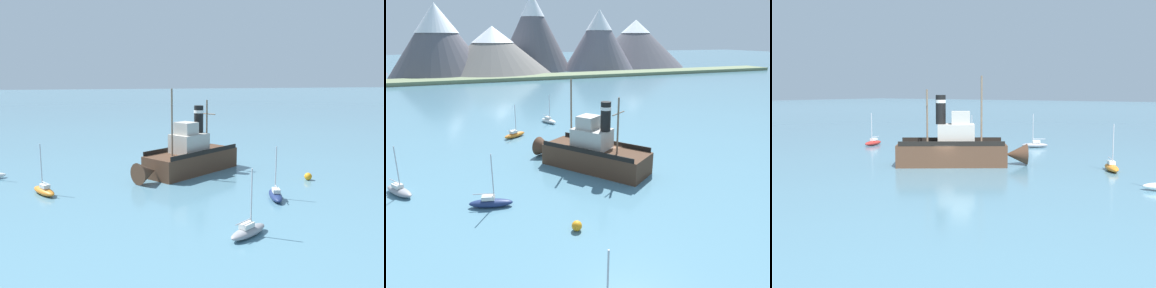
# 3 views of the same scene
# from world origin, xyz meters

# --- Properties ---
(ground_plane) EXTENTS (600.00, 600.00, 0.00)m
(ground_plane) POSITION_xyz_m (0.00, 0.00, 0.00)
(ground_plane) COLOR teal
(mountain_ridge) EXTENTS (199.82, 64.97, 32.44)m
(mountain_ridge) POSITION_xyz_m (-4.03, 116.24, 13.43)
(mountain_ridge) COLOR #56545B
(mountain_ridge) RESTS_ON ground
(shoreline_strip) EXTENTS (240.00, 12.00, 1.20)m
(shoreline_strip) POSITION_xyz_m (0.00, 88.40, 0.60)
(shoreline_strip) COLOR #6B7A56
(shoreline_strip) RESTS_ON ground
(old_tugboat) EXTENTS (11.07, 13.71, 9.90)m
(old_tugboat) POSITION_xyz_m (-2.07, 0.06, 1.83)
(old_tugboat) COLOR #4C3323
(old_tugboat) RESTS_ON ground
(sailboat_navy) EXTENTS (3.96, 2.04, 4.90)m
(sailboat_navy) POSITION_xyz_m (-14.06, -5.62, 0.43)
(sailboat_navy) COLOR navy
(sailboat_navy) RESTS_ON ground
(sailboat_white) EXTENTS (2.43, 3.94, 4.90)m
(sailboat_white) POSITION_xyz_m (-0.58, 22.35, 0.43)
(sailboat_white) COLOR white
(sailboat_white) RESTS_ON ground
(sailboat_grey) EXTENTS (3.05, 3.76, 4.90)m
(sailboat_grey) POSITION_xyz_m (-21.87, -0.03, 0.43)
(sailboat_grey) COLOR gray
(sailboat_grey) RESTS_ON ground
(sailboat_orange) EXTENTS (3.82, 2.92, 4.90)m
(sailboat_orange) POSITION_xyz_m (-7.85, 15.51, 0.43)
(sailboat_orange) COLOR orange
(sailboat_orange) RESTS_ON ground
(mooring_buoy) EXTENTS (0.81, 0.81, 0.81)m
(mooring_buoy) POSITION_xyz_m (-8.37, -12.00, 0.41)
(mooring_buoy) COLOR orange
(mooring_buoy) RESTS_ON ground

